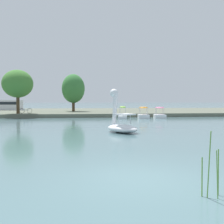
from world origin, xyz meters
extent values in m
plane|color=slate|center=(0.00, 0.00, 0.00)|extent=(654.53, 654.53, 0.00)
cube|color=#5B6051|center=(0.00, 41.09, 0.24)|extent=(144.33, 26.98, 0.49)
ellipsoid|color=white|center=(1.37, 10.83, 0.28)|extent=(2.66, 3.12, 0.56)
cylinder|color=white|center=(0.95, 11.59, 1.61)|extent=(0.50, 0.58, 2.34)
sphere|color=white|center=(0.90, 11.68, 2.77)|extent=(0.78, 0.78, 0.58)
cone|color=yellow|center=(0.79, 11.88, 2.77)|extent=(0.45, 0.46, 0.32)
cube|color=white|center=(1.47, 10.64, 1.27)|extent=(1.57, 1.53, 0.08)
cylinder|color=silver|center=(1.94, 10.90, 0.91)|extent=(0.04, 0.04, 0.71)
cylinder|color=silver|center=(1.01, 10.38, 0.91)|extent=(0.04, 0.04, 0.71)
cube|color=white|center=(3.87, 25.46, 0.16)|extent=(1.38, 2.16, 0.33)
ellipsoid|color=#8CCC38|center=(3.87, 25.46, 1.42)|extent=(1.02, 1.18, 0.20)
cylinder|color=#B7B7BF|center=(3.61, 25.93, 0.87)|extent=(0.04, 0.04, 1.10)
cylinder|color=#B7B7BF|center=(4.27, 25.81, 0.87)|extent=(0.04, 0.04, 1.10)
cylinder|color=#B7B7BF|center=(3.46, 25.11, 0.87)|extent=(0.04, 0.04, 1.10)
cylinder|color=#B7B7BF|center=(4.12, 24.99, 0.87)|extent=(0.04, 0.04, 1.10)
cube|color=white|center=(6.56, 25.68, 0.23)|extent=(1.57, 2.30, 0.47)
ellipsoid|color=orange|center=(6.56, 25.68, 1.35)|extent=(1.27, 1.32, 0.20)
cylinder|color=#B7B7BF|center=(6.17, 26.21, 0.91)|extent=(0.04, 0.04, 0.88)
cylinder|color=#B7B7BF|center=(7.07, 26.10, 0.91)|extent=(0.04, 0.04, 0.88)
cylinder|color=#B7B7BF|center=(6.05, 25.27, 0.91)|extent=(0.04, 0.04, 0.88)
cylinder|color=#B7B7BF|center=(6.95, 25.15, 0.91)|extent=(0.04, 0.04, 0.88)
cube|color=white|center=(8.79, 25.98, 0.22)|extent=(1.73, 2.50, 0.44)
ellipsoid|color=pink|center=(8.79, 25.98, 1.32)|extent=(1.33, 1.26, 0.20)
cylinder|color=#B7B7BF|center=(8.39, 26.49, 0.88)|extent=(0.04, 0.04, 0.88)
cylinder|color=#B7B7BF|center=(9.32, 26.34, 0.88)|extent=(0.04, 0.04, 0.88)
cylinder|color=#B7B7BF|center=(8.26, 25.63, 0.88)|extent=(0.04, 0.04, 0.88)
cylinder|color=#B7B7BF|center=(9.18, 25.48, 0.88)|extent=(0.04, 0.04, 0.88)
cylinder|color=#4C3823|center=(-9.65, 29.63, 2.44)|extent=(0.42, 0.42, 3.90)
ellipsoid|color=#427A33|center=(-9.65, 29.63, 4.48)|extent=(5.15, 5.31, 3.70)
cylinder|color=#4C3823|center=(-2.42, 36.57, 1.73)|extent=(0.46, 0.46, 2.48)
ellipsoid|color=#387538|center=(-2.42, 36.57, 4.20)|extent=(3.95, 3.97, 4.69)
torus|color=black|center=(-8.27, 30.30, 0.84)|extent=(0.70, 0.10, 0.69)
torus|color=black|center=(-9.29, 30.39, 0.84)|extent=(0.70, 0.10, 0.69)
cube|color=#1E59A5|center=(-8.78, 30.35, 0.95)|extent=(0.92, 0.12, 0.04)
cylinder|color=#1E59A5|center=(-8.99, 30.37, 1.05)|extent=(0.03, 0.03, 0.29)
cube|color=silver|center=(-14.19, 43.68, 1.40)|extent=(4.78, 2.48, 1.83)
cube|color=black|center=(-14.19, 43.68, 1.77)|extent=(4.43, 2.45, 0.51)
cylinder|color=#669942|center=(1.56, -1.57, 0.54)|extent=(0.06, 0.10, 1.07)
cylinder|color=#669942|center=(1.19, -1.85, 0.78)|extent=(0.08, 0.25, 1.54)
cylinder|color=#669942|center=(1.42, -1.78, 0.55)|extent=(0.04, 0.06, 1.09)
cylinder|color=#669942|center=(1.16, -1.58, 0.45)|extent=(0.07, 0.13, 0.89)
camera|label=1|loc=(-1.68, -7.37, 2.20)|focal=42.84mm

